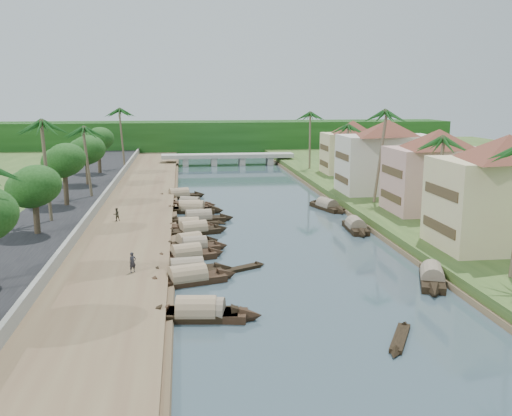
{
  "coord_description": "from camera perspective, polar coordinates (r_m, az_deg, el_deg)",
  "views": [
    {
      "loc": [
        -9.67,
        -49.14,
        14.83
      ],
      "look_at": [
        -1.38,
        14.65,
        2.0
      ],
      "focal_mm": 40.0,
      "sensor_mm": 36.0,
      "label": 1
    }
  ],
  "objects": [
    {
      "name": "canoe_0",
      "position": [
        37.01,
        14.21,
        -12.54
      ],
      "size": [
        3.47,
        5.47,
        0.77
      ],
      "rotation": [
        0.0,
        0.0,
        1.07
      ],
      "color": "black",
      "rests_on": "ground"
    },
    {
      "name": "building_distant",
      "position": [
        101.96,
        9.59,
        6.09
      ],
      "size": [
        12.62,
        12.62,
        9.2
      ],
      "color": "#CBC188",
      "rests_on": "right_bank"
    },
    {
      "name": "left_bank",
      "position": [
        70.91,
        -12.37,
        -0.73
      ],
      "size": [
        10.0,
        180.0,
        0.8
      ],
      "primitive_type": "cube",
      "color": "brown",
      "rests_on": "ground"
    },
    {
      "name": "palm_8",
      "position": [
        108.84,
        -13.3,
        9.43
      ],
      "size": [
        3.2,
        3.2,
        12.29
      ],
      "color": "brown",
      "rests_on": "ground"
    },
    {
      "name": "sampan_10",
      "position": [
        73.85,
        -6.66,
        -0.05
      ],
      "size": [
        8.03,
        1.96,
        2.21
      ],
      "rotation": [
        0.0,
        0.0,
        0.0
      ],
      "color": "black",
      "rests_on": "ground"
    },
    {
      "name": "sampan_3",
      "position": [
        48.27,
        -6.92,
        -6.18
      ],
      "size": [
        8.07,
        2.63,
        2.14
      ],
      "rotation": [
        0.0,
        0.0,
        0.13
      ],
      "color": "black",
      "rests_on": "ground"
    },
    {
      "name": "building_mid",
      "position": [
        70.29,
        17.65,
        3.64
      ],
      "size": [
        14.11,
        14.11,
        9.7
      ],
      "color": "tan",
      "rests_on": "right_bank"
    },
    {
      "name": "person_far",
      "position": [
        66.23,
        -13.79,
        -0.62
      ],
      "size": [
        0.91,
        0.84,
        1.49
      ],
      "primitive_type": "imported",
      "rotation": [
        0.0,
        0.0,
        3.65
      ],
      "color": "#343124",
      "rests_on": "left_bank"
    },
    {
      "name": "palm_6",
      "position": [
        78.72,
        -16.55,
        7.54
      ],
      "size": [
        3.2,
        3.2,
        10.69
      ],
      "color": "brown",
      "rests_on": "ground"
    },
    {
      "name": "sampan_16",
      "position": [
        75.48,
        7.11,
        0.18
      ],
      "size": [
        4.11,
        8.66,
        2.11
      ],
      "rotation": [
        0.0,
        0.0,
        1.88
      ],
      "color": "black",
      "rests_on": "ground"
    },
    {
      "name": "canoe_2",
      "position": [
        67.37,
        -5.32,
        -1.4
      ],
      "size": [
        5.77,
        3.49,
        0.88
      ],
      "rotation": [
        0.0,
        0.0,
        -0.47
      ],
      "color": "black",
      "rests_on": "ground"
    },
    {
      "name": "treeline",
      "position": [
        149.84,
        -3.71,
        7.11
      ],
      "size": [
        120.0,
        14.0,
        8.0
      ],
      "color": "#13370F",
      "rests_on": "ground"
    },
    {
      "name": "ground",
      "position": [
        52.23,
        3.59,
        -5.24
      ],
      "size": [
        220.0,
        220.0,
        0.0
      ],
      "primitive_type": "plane",
      "color": "#33454D",
      "rests_on": "ground"
    },
    {
      "name": "sampan_4",
      "position": [
        52.6,
        -6.99,
        -4.71
      ],
      "size": [
        7.68,
        3.7,
        2.15
      ],
      "rotation": [
        0.0,
        0.0,
        0.29
      ],
      "color": "black",
      "rests_on": "ground"
    },
    {
      "name": "sampan_0",
      "position": [
        39.1,
        -5.23,
        -10.4
      ],
      "size": [
        8.25,
        3.23,
        2.14
      ],
      "rotation": [
        0.0,
        0.0,
        -0.2
      ],
      "color": "black",
      "rests_on": "ground"
    },
    {
      "name": "canoe_1",
      "position": [
        49.23,
        -1.62,
        -6.14
      ],
      "size": [
        5.11,
        3.34,
        0.87
      ],
      "rotation": [
        0.0,
        0.0,
        0.5
      ],
      "color": "black",
      "rests_on": "ground"
    },
    {
      "name": "sampan_15",
      "position": [
        64.21,
        9.92,
        -1.87
      ],
      "size": [
        2.09,
        8.0,
        2.14
      ],
      "rotation": [
        0.0,
        0.0,
        1.52
      ],
      "color": "black",
      "rests_on": "ground"
    },
    {
      "name": "sampan_2",
      "position": [
        46.1,
        -6.84,
        -7.02
      ],
      "size": [
        8.67,
        4.03,
        2.25
      ],
      "rotation": [
        0.0,
        0.0,
        0.28
      ],
      "color": "black",
      "rests_on": "ground"
    },
    {
      "name": "tree_6",
      "position": [
        86.24,
        15.68,
        5.42
      ],
      "size": [
        4.63,
        4.63,
        7.45
      ],
      "color": "#4D402C",
      "rests_on": "ground"
    },
    {
      "name": "palm_7",
      "position": [
        106.88,
        5.47,
        9.3
      ],
      "size": [
        3.2,
        3.2,
        11.83
      ],
      "color": "brown",
      "rests_on": "ground"
    },
    {
      "name": "sampan_1",
      "position": [
        39.13,
        -5.99,
        -10.39
      ],
      "size": [
        8.04,
        2.72,
        2.33
      ],
      "rotation": [
        0.0,
        0.0,
        -0.12
      ],
      "color": "black",
      "rests_on": "ground"
    },
    {
      "name": "tree_4",
      "position": [
        90.1,
        -16.6,
        5.48
      ],
      "size": [
        5.05,
        5.05,
        7.21
      ],
      "color": "#4D402C",
      "rests_on": "ground"
    },
    {
      "name": "sampan_14",
      "position": [
        48.3,
        17.19,
        -6.61
      ],
      "size": [
        4.72,
        8.78,
        2.14
      ],
      "rotation": [
        0.0,
        0.0,
        1.2
      ],
      "color": "black",
      "rests_on": "ground"
    },
    {
      "name": "sampan_13",
      "position": [
        83.6,
        -7.7,
        1.25
      ],
      "size": [
        8.23,
        3.6,
        2.21
      ],
      "rotation": [
        0.0,
        0.0,
        0.25
      ],
      "color": "black",
      "rests_on": "ground"
    },
    {
      "name": "tree_2",
      "position": [
        59.36,
        -21.3,
        1.92
      ],
      "size": [
        4.67,
        4.67,
        6.57
      ],
      "color": "#4D402C",
      "rests_on": "ground"
    },
    {
      "name": "sampan_5",
      "position": [
        56.76,
        -6.67,
        -3.51
      ],
      "size": [
        6.75,
        4.08,
        2.14
      ],
      "rotation": [
        0.0,
        0.0,
        0.4
      ],
      "color": "black",
      "rests_on": "ground"
    },
    {
      "name": "bridge",
      "position": [
        122.23,
        -2.84,
        5.11
      ],
      "size": [
        28.0,
        4.0,
        2.4
      ],
      "color": "gray",
      "rests_on": "ground"
    },
    {
      "name": "sampan_6",
      "position": [
        55.38,
        -6.17,
        -3.88
      ],
      "size": [
        6.91,
        2.51,
        2.05
      ],
      "rotation": [
        0.0,
        0.0,
        0.14
      ],
      "color": "black",
      "rests_on": "ground"
    },
    {
      "name": "sampan_7",
      "position": [
        61.98,
        -6.23,
        -2.24
      ],
      "size": [
        8.11,
        3.6,
        2.13
      ],
      "rotation": [
        0.0,
        0.0,
        0.26
      ],
      "color": "black",
      "rests_on": "ground"
    },
    {
      "name": "right_bank",
      "position": [
        76.18,
        14.84,
        0.13
      ],
      "size": [
        16.0,
        180.0,
        1.2
      ],
      "primitive_type": "cube",
      "color": "#2C461C",
      "rests_on": "ground"
    },
    {
      "name": "retaining_wall",
      "position": [
        71.22,
        -15.77,
        -0.06
      ],
      "size": [
        0.4,
        180.0,
        1.1
      ],
      "primitive_type": "cube",
      "color": "gray",
      "rests_on": "left_bank"
    },
    {
      "name": "building_near",
      "position": [
        55.81,
        23.61,
        1.63
      ],
      "size": [
        14.85,
        14.85,
        10.2
      ],
      "color": "#CBC188",
      "rests_on": "right_bank"
    },
    {
      "name": "person_near",
      "position": [
        46.9,
        -12.24,
        -5.33
      ],
      "size": [
        0.72,
        0.68,
        1.66
      ],
      "primitive_type": "imported",
      "rotation": [
        0.0,
        0.0,
        0.63
      ],
      "color": "#26262D",
      "rests_on": "left_bank"
    },
    {
      "name": "sampan_12",
      "position": [
        77.47,
        -6.62,
        0.47
      ],
      "size": [
        7.48,
        3.9,
        1.84
      ],
      "rotation": [
        0.0,
        0.0,
        -0.36
      ],
      "color": "black",
      "rests_on": "ground"
    },
    {
      "name": "building_far",
      "position": [
        82.72,
        12.96,
        5.14
      ],
      "size": [
        15.59,
        15.59,
        10.2
      ],
      "color": "beige",
      "rests_on": "right_bank"
    },
    {
      "name": "sampan_8",
      "position": [
        63.99,
        -6.74,
        -1.82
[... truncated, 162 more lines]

